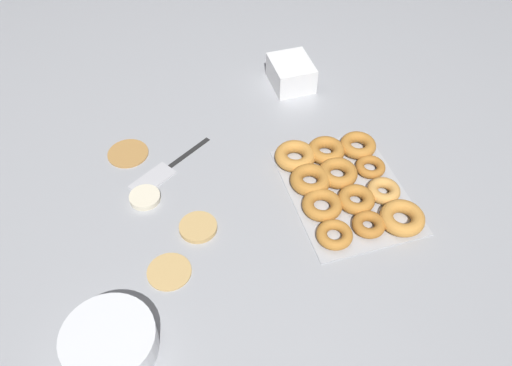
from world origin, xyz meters
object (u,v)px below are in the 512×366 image
at_px(pancake_2, 128,153).
at_px(container_stack, 291,73).
at_px(pancake_0, 145,199).
at_px(donut_tray, 343,184).
at_px(pancake_3, 169,271).
at_px(spatula, 161,173).
at_px(pancake_1, 198,227).
at_px(batter_bowl, 110,342).

distance_m(pancake_2, container_stack, 0.58).
xyz_separation_m(pancake_0, donut_tray, (-0.11, -0.52, 0.01)).
relative_size(donut_tray, container_stack, 2.73).
bearing_deg(pancake_3, pancake_2, 5.14).
bearing_deg(donut_tray, spatula, 66.60).
height_order(pancake_0, spatula, pancake_0).
bearing_deg(pancake_0, donut_tray, -102.32).
bearing_deg(pancake_3, donut_tray, -75.72).
relative_size(pancake_1, pancake_3, 0.91).
relative_size(pancake_1, batter_bowl, 0.48).
distance_m(pancake_3, donut_tray, 0.51).
xyz_separation_m(pancake_0, pancake_2, (0.19, 0.02, -0.00)).
height_order(pancake_3, batter_bowl, batter_bowl).
xyz_separation_m(pancake_3, spatula, (0.33, -0.04, -0.00)).
relative_size(donut_tray, spatula, 1.56).
bearing_deg(donut_tray, pancake_2, 60.56).
xyz_separation_m(pancake_1, donut_tray, (0.02, -0.40, 0.01)).
bearing_deg(spatula, pancake_3, 51.48).
bearing_deg(pancake_1, donut_tray, -87.19).
relative_size(pancake_1, donut_tray, 0.24).
xyz_separation_m(container_stack, spatula, (-0.28, 0.48, -0.04)).
relative_size(pancake_0, container_stack, 0.56).
bearing_deg(batter_bowl, pancake_1, -43.28).
xyz_separation_m(pancake_1, pancake_2, (0.32, 0.13, -0.00)).
relative_size(donut_tray, batter_bowl, 2.01).
xyz_separation_m(pancake_3, batter_bowl, (-0.16, 0.15, 0.03)).
height_order(pancake_1, donut_tray, donut_tray).
bearing_deg(container_stack, pancake_3, 139.47).
height_order(pancake_0, batter_bowl, batter_bowl).
distance_m(pancake_1, donut_tray, 0.40).
height_order(donut_tray, container_stack, container_stack).
relative_size(pancake_0, pancake_2, 0.70).
relative_size(pancake_2, spatula, 0.45).
bearing_deg(donut_tray, pancake_3, 104.28).
distance_m(donut_tray, spatula, 0.50).
distance_m(pancake_1, batter_bowl, 0.36).
distance_m(donut_tray, batter_bowl, 0.71).
bearing_deg(pancake_2, donut_tray, -119.44).
relative_size(pancake_3, spatula, 0.41).
distance_m(container_stack, spatula, 0.56).
bearing_deg(pancake_1, pancake_0, 40.51).
height_order(pancake_2, spatula, pancake_2).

